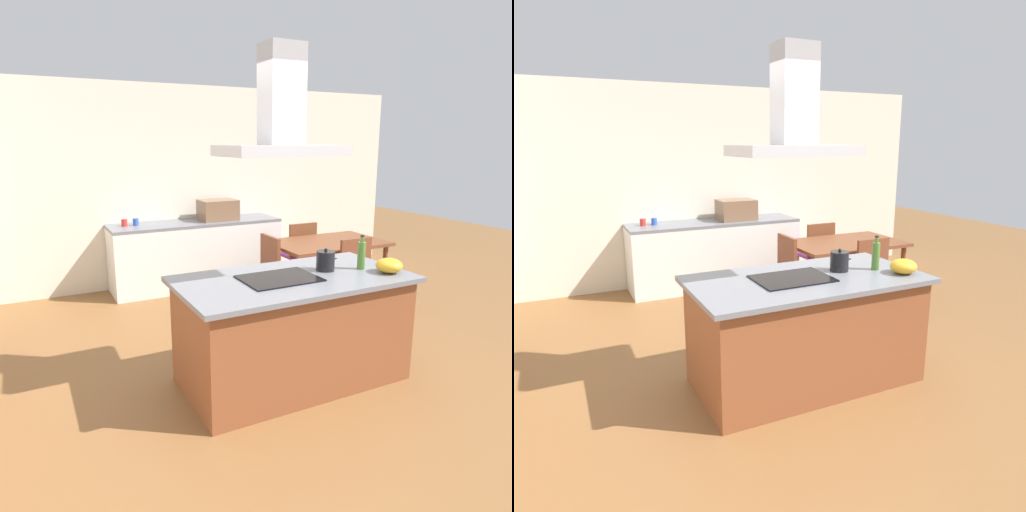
{
  "view_description": "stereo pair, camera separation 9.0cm",
  "coord_description": "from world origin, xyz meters",
  "views": [
    {
      "loc": [
        -1.88,
        -3.06,
        1.95
      ],
      "look_at": [
        -0.14,
        0.4,
        1.0
      ],
      "focal_mm": 32.61,
      "sensor_mm": 36.0,
      "label": 1
    },
    {
      "loc": [
        -1.8,
        -3.1,
        1.95
      ],
      "look_at": [
        -0.14,
        0.4,
        1.0
      ],
      "focal_mm": 32.61,
      "sensor_mm": 36.0,
      "label": 2
    }
  ],
  "objects": [
    {
      "name": "mixing_bowl",
      "position": [
        0.77,
        -0.25,
        0.96
      ],
      "size": [
        0.22,
        0.22,
        0.12
      ],
      "primitive_type": "ellipsoid",
      "color": "gold",
      "rests_on": "kitchen_island"
    },
    {
      "name": "olive_oil_bottle",
      "position": [
        0.64,
        -0.05,
        1.02
      ],
      "size": [
        0.07,
        0.07,
        0.29
      ],
      "color": "#47722D",
      "rests_on": "kitchen_island"
    },
    {
      "name": "chair_at_left_end",
      "position": [
        0.55,
        1.59,
        0.51
      ],
      "size": [
        0.42,
        0.42,
        0.89
      ],
      "color": "purple",
      "rests_on": "ground"
    },
    {
      "name": "chair_facing_island",
      "position": [
        1.46,
        0.92,
        0.51
      ],
      "size": [
        0.42,
        0.42,
        0.89
      ],
      "color": "purple",
      "rests_on": "ground"
    },
    {
      "name": "wall_back",
      "position": [
        0.0,
        3.25,
        1.35
      ],
      "size": [
        7.2,
        0.1,
        2.7
      ],
      "primitive_type": "cube",
      "color": "beige",
      "rests_on": "ground"
    },
    {
      "name": "dining_table",
      "position": [
        1.46,
        1.59,
        0.67
      ],
      "size": [
        1.4,
        0.9,
        0.75
      ],
      "color": "brown",
      "rests_on": "ground"
    },
    {
      "name": "chair_facing_back_wall",
      "position": [
        1.46,
        2.25,
        0.51
      ],
      "size": [
        0.42,
        0.42,
        0.89
      ],
      "color": "purple",
      "rests_on": "ground"
    },
    {
      "name": "coffee_mug_red",
      "position": [
        -0.74,
        2.96,
        0.95
      ],
      "size": [
        0.08,
        0.08,
        0.09
      ],
      "primitive_type": "cylinder",
      "color": "red",
      "rests_on": "back_counter"
    },
    {
      "name": "kitchen_island",
      "position": [
        0.0,
        0.0,
        0.45
      ],
      "size": [
        1.89,
        0.99,
        0.9
      ],
      "color": "brown",
      "rests_on": "ground"
    },
    {
      "name": "countertop_microwave",
      "position": [
        0.53,
        2.88,
        1.04
      ],
      "size": [
        0.5,
        0.38,
        0.28
      ],
      "primitive_type": "cube",
      "color": "brown",
      "rests_on": "back_counter"
    },
    {
      "name": "coffee_mug_blue",
      "position": [
        -0.59,
        2.96,
        0.95
      ],
      "size": [
        0.08,
        0.08,
        0.09
      ],
      "primitive_type": "cylinder",
      "color": "#2D56B2",
      "rests_on": "back_counter"
    },
    {
      "name": "back_counter",
      "position": [
        0.2,
        2.88,
        0.45
      ],
      "size": [
        2.32,
        0.62,
        0.9
      ],
      "color": "silver",
      "rests_on": "ground"
    },
    {
      "name": "cooktop",
      "position": [
        -0.13,
        0.0,
        0.91
      ],
      "size": [
        0.6,
        0.44,
        0.01
      ],
      "primitive_type": "cube",
      "color": "black",
      "rests_on": "kitchen_island"
    },
    {
      "name": "range_hood",
      "position": [
        -0.13,
        0.0,
        2.1
      ],
      "size": [
        0.9,
        0.55,
        0.78
      ],
      "color": "#ADADB2"
    },
    {
      "name": "ground",
      "position": [
        0.0,
        1.5,
        0.0
      ],
      "size": [
        16.0,
        16.0,
        0.0
      ],
      "primitive_type": "plane",
      "color": "brown"
    },
    {
      "name": "tea_kettle",
      "position": [
        0.34,
        0.05,
        0.98
      ],
      "size": [
        0.21,
        0.16,
        0.19
      ],
      "color": "black",
      "rests_on": "kitchen_island"
    }
  ]
}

